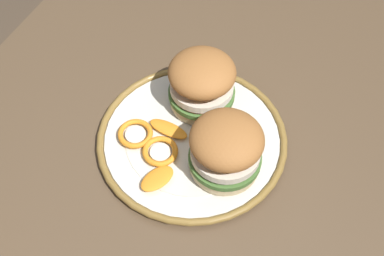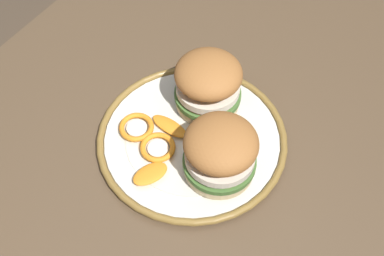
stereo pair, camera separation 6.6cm
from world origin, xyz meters
The scene contains 8 objects.
dining_table centered at (0.00, 0.00, 0.64)m, with size 1.41×0.81×0.74m.
dinner_plate centered at (0.03, -0.03, 0.75)m, with size 0.32×0.32×0.02m.
sandwich_half_left centered at (0.11, -0.02, 0.81)m, with size 0.16×0.16×0.10m.
sandwich_half_right centered at (0.00, -0.10, 0.81)m, with size 0.15×0.15×0.10m.
orange_peel_curled centered at (-0.01, 0.05, 0.76)m, with size 0.08×0.08×0.01m.
orange_peel_strip_long centered at (-0.07, -0.02, 0.76)m, with size 0.07×0.06×0.01m.
orange_peel_strip_short centered at (0.03, 0.01, 0.76)m, with size 0.03×0.07×0.01m.
orange_peel_small_curl centered at (-0.02, 0.00, 0.76)m, with size 0.08×0.08×0.01m.
Camera 2 is at (-0.36, -0.28, 1.42)m, focal length 45.60 mm.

